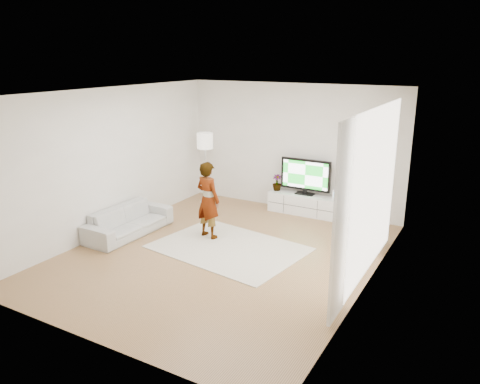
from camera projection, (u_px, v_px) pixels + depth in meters
The scene contains 17 objects.
floor at pixel (222, 254), 8.22m from camera, with size 6.00×6.00×0.00m, color #AD7D4E.
ceiling at pixel (221, 92), 7.43m from camera, with size 6.00×6.00×0.00m, color white.
wall_left at pixel (111, 161), 9.00m from camera, with size 0.02×6.00×2.80m, color white.
wall_right at pixel (371, 199), 6.65m from camera, with size 0.02×6.00×2.80m, color white.
wall_back at pixel (293, 148), 10.33m from camera, with size 5.00×0.02×2.80m, color white.
wall_front at pixel (84, 235), 5.32m from camera, with size 5.00×0.02×2.80m, color white.
window at pixel (375, 191), 6.89m from camera, with size 0.01×2.60×2.50m, color white.
curtain_near at pixel (342, 222), 5.87m from camera, with size 0.04×0.70×2.60m, color white.
curtain_far at pixel (389, 177), 8.04m from camera, with size 0.04×0.70×2.60m, color white.
media_console at pixel (304, 204), 10.27m from camera, with size 1.56×0.44×0.44m.
television at pixel (306, 175), 10.11m from camera, with size 1.13×0.22×0.78m.
game_console at pixel (335, 194), 9.86m from camera, with size 0.08×0.16×0.21m.
potted_plant at pixel (277, 183), 10.47m from camera, with size 0.20×0.20×0.36m, color #3F7238.
rug at pixel (228, 248), 8.49m from camera, with size 2.59×1.87×0.01m, color beige.
player at pixel (208, 200), 8.79m from camera, with size 0.54×0.35×1.47m, color #334772.
sofa at pixel (129, 221), 9.09m from camera, with size 1.85×0.72×0.54m, color #B9B9B4.
floor_lamp at pixel (205, 144), 10.73m from camera, with size 0.37×0.37×1.66m.
Camera 1 is at (3.99, -6.45, 3.38)m, focal length 35.00 mm.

